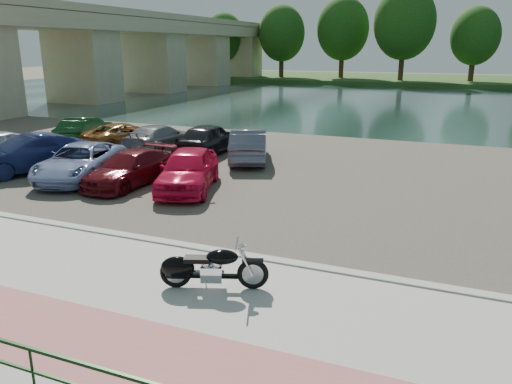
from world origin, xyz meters
The scene contains 20 objects.
ground centered at (0.00, 0.00, 0.00)m, with size 200.00×200.00×0.00m, color #595447.
promenade centered at (0.00, -1.00, 0.05)m, with size 60.00×6.00×0.10m, color #B3B1A8.
pink_path centered at (0.00, -2.50, 0.10)m, with size 60.00×2.00×0.01m, color #A45F5C.
kerb centered at (0.00, 2.00, 0.07)m, with size 60.00×0.30×0.14m, color #B3B1A8.
parking_lot centered at (0.00, 11.00, 0.02)m, with size 60.00×18.00×0.04m, color #48423A.
river centered at (0.00, 40.00, 0.00)m, with size 120.00×40.00×0.00m, color #1A2F2A.
far_bank centered at (0.00, 72.00, 0.30)m, with size 120.00×24.00×0.60m, color #214017.
bridge centered at (-28.00, 41.02, 5.52)m, with size 7.00×56.00×8.55m.
railing centered at (0.00, -4.00, 0.79)m, with size 24.04×0.05×0.90m.
far_trees centered at (4.36, 65.79, 7.49)m, with size 70.25×10.68×12.52m.
motorcycle centered at (0.58, 0.10, 0.56)m, with size 2.24×1.07×1.05m.
car_1 centered at (-11.01, 6.69, 0.81)m, with size 1.63×4.69×1.54m, color #161E46.
car_2 centered at (-8.36, 6.62, 0.72)m, with size 2.27×4.93×1.37m, color #8795C4.
car_3 centered at (-6.06, 6.64, 0.67)m, with size 1.76×4.32×1.25m, color #590C13.
car_4 centered at (-3.66, 6.88, 0.80)m, with size 1.80×4.47×1.52m, color red.
car_5 centered at (-13.47, 12.90, 0.75)m, with size 1.50×4.29×1.41m, color #0E3415.
car_6 centered at (-10.83, 12.82, 0.66)m, with size 2.06×4.47×1.24m, color brown.
car_7 centered at (-8.45, 12.39, 0.71)m, with size 1.88×4.63×1.34m, color gray.
car_8 centered at (-5.96, 12.90, 0.79)m, with size 1.76×4.38×1.49m, color black.
car_9 centered at (-3.48, 12.09, 0.79)m, with size 1.58×4.52×1.49m, color #575869.
Camera 1 is at (5.29, -8.46, 5.07)m, focal length 35.00 mm.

